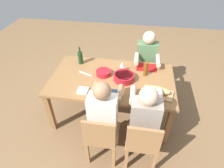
{
  "coord_description": "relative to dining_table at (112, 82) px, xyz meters",
  "views": [
    {
      "loc": [
        0.35,
        -2.19,
        2.43
      ],
      "look_at": [
        0.0,
        0.0,
        0.63
      ],
      "focal_mm": 30.24,
      "sensor_mm": 36.0,
      "label": 1
    }
  ],
  "objects": [
    {
      "name": "chair_near_right",
      "position": [
        0.5,
        -0.85,
        -0.18
      ],
      "size": [
        0.4,
        0.4,
        0.85
      ],
      "color": "#9E7044",
      "rests_on": "ground_plane"
    },
    {
      "name": "carving_knife",
      "position": [
        -0.42,
        0.05,
        0.08
      ],
      "size": [
        0.22,
        0.11,
        0.01
      ],
      "primitive_type": "cube",
      "rotation": [
        0.0,
        0.0,
        2.76
      ],
      "color": "silver",
      "rests_on": "dining_table"
    },
    {
      "name": "placemat_near_center",
      "position": [
        0.0,
        -0.36,
        0.08
      ],
      "size": [
        0.32,
        0.23,
        0.01
      ],
      "primitive_type": "cube",
      "color": "#142333",
      "rests_on": "dining_table"
    },
    {
      "name": "chair_near_center",
      "position": [
        0.0,
        -0.85,
        -0.18
      ],
      "size": [
        0.4,
        0.4,
        0.85
      ],
      "color": "#9E7044",
      "rests_on": "ground_plane"
    },
    {
      "name": "bread_loaf",
      "position": [
        0.65,
        -0.24,
        0.14
      ],
      "size": [
        0.34,
        0.18,
        0.09
      ],
      "primitive_type": "ellipsoid",
      "rotation": [
        0.0,
        0.0,
        -0.22
      ],
      "color": "tan",
      "rests_on": "cutting_board"
    },
    {
      "name": "diner_far_right",
      "position": [
        0.5,
        0.66,
        0.03
      ],
      "size": [
        0.41,
        0.53,
        1.2
      ],
      "color": "#2D2D38",
      "rests_on": "ground_plane"
    },
    {
      "name": "wine_bottle",
      "position": [
        -0.57,
        0.33,
        0.18
      ],
      "size": [
        0.08,
        0.08,
        0.29
      ],
      "color": "#193819",
      "rests_on": "dining_table"
    },
    {
      "name": "diner_near_right",
      "position": [
        0.5,
        -0.66,
        0.03
      ],
      "size": [
        0.41,
        0.53,
        1.2
      ],
      "color": "#2D2D38",
      "rests_on": "ground_plane"
    },
    {
      "name": "serving_bowl_fruit",
      "position": [
        0.18,
        -0.01,
        0.13
      ],
      "size": [
        0.3,
        0.3,
        0.09
      ],
      "color": "#B21923",
      "rests_on": "dining_table"
    },
    {
      "name": "beer_bottle",
      "position": [
        0.48,
        0.16,
        0.19
      ],
      "size": [
        0.06,
        0.06,
        0.22
      ],
      "primitive_type": "cylinder",
      "color": "brown",
      "rests_on": "dining_table"
    },
    {
      "name": "cutting_board",
      "position": [
        0.65,
        -0.24,
        0.09
      ],
      "size": [
        0.44,
        0.3,
        0.02
      ],
      "primitive_type": "cube",
      "rotation": [
        0.0,
        0.0,
        -0.22
      ],
      "color": "tan",
      "rests_on": "dining_table"
    },
    {
      "name": "serving_bowl_salad",
      "position": [
        -0.14,
        0.07,
        0.12
      ],
      "size": [
        0.22,
        0.22,
        0.07
      ],
      "color": "#B21923",
      "rests_on": "dining_table"
    },
    {
      "name": "dining_table",
      "position": [
        0.0,
        0.0,
        0.0
      ],
      "size": [
        1.82,
        1.05,
        0.74
      ],
      "color": "olive",
      "rests_on": "ground_plane"
    },
    {
      "name": "chair_far_right",
      "position": [
        0.5,
        0.85,
        -0.18
      ],
      "size": [
        0.4,
        0.4,
        0.85
      ],
      "color": "#9E7044",
      "rests_on": "ground_plane"
    },
    {
      "name": "napkin_stack",
      "position": [
        -0.35,
        -0.35,
        0.09
      ],
      "size": [
        0.14,
        0.14,
        0.02
      ],
      "primitive_type": "cube",
      "rotation": [
        0.0,
        0.0,
        -0.0
      ],
      "color": "white",
      "rests_on": "dining_table"
    },
    {
      "name": "fork_near_right",
      "position": [
        0.36,
        -0.36,
        0.08
      ],
      "size": [
        0.04,
        0.17,
        0.01
      ],
      "primitive_type": "cube",
      "rotation": [
        0.0,
        0.0,
        0.13
      ],
      "color": "silver",
      "rests_on": "dining_table"
    },
    {
      "name": "ground_plane",
      "position": [
        0.0,
        0.0,
        -0.66
      ],
      "size": [
        8.0,
        8.0,
        0.0
      ],
      "primitive_type": "plane",
      "color": "brown"
    },
    {
      "name": "wine_glass",
      "position": [
        0.13,
        0.2,
        0.19
      ],
      "size": [
        0.08,
        0.08,
        0.17
      ],
      "color": "silver",
      "rests_on": "dining_table"
    },
    {
      "name": "placemat_far_right",
      "position": [
        0.5,
        0.36,
        0.08
      ],
      "size": [
        0.32,
        0.23,
        0.01
      ],
      "primitive_type": "cube",
      "color": "maroon",
      "rests_on": "dining_table"
    },
    {
      "name": "diner_near_center",
      "position": [
        0.0,
        -0.66,
        0.03
      ],
      "size": [
        0.41,
        0.53,
        1.2
      ],
      "color": "#2D2D38",
      "rests_on": "ground_plane"
    }
  ]
}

